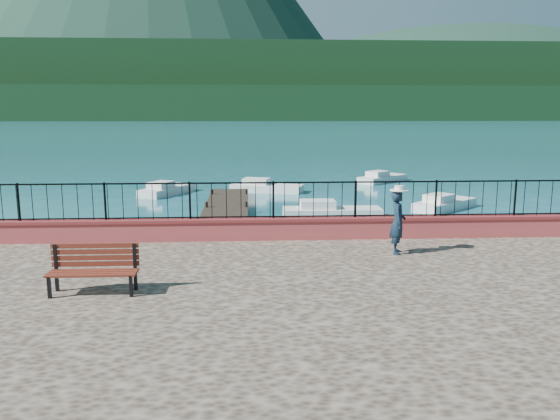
{
  "coord_description": "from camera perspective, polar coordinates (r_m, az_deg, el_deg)",
  "views": [
    {
      "loc": [
        -0.94,
        -10.58,
        4.57
      ],
      "look_at": [
        -0.22,
        2.0,
        2.3
      ],
      "focal_mm": 35.0,
      "sensor_mm": 36.0,
      "label": 1
    }
  ],
  "objects": [
    {
      "name": "hat",
      "position": [
        13.23,
        12.33,
        2.24
      ],
      "size": [
        0.44,
        0.44,
        0.12
      ],
      "primitive_type": "cylinder",
      "color": "white",
      "rests_on": "person"
    },
    {
      "name": "boat_5",
      "position": [
        36.76,
        10.69,
        3.51
      ],
      "size": [
        3.8,
        3.58,
        0.8
      ],
      "primitive_type": "cube",
      "rotation": [
        0.0,
        0.0,
        0.72
      ],
      "color": "silver",
      "rests_on": "ground"
    },
    {
      "name": "boat_2",
      "position": [
        27.12,
        16.87,
        0.92
      ],
      "size": [
        3.68,
        3.38,
        0.8
      ],
      "primitive_type": "cube",
      "rotation": [
        0.0,
        0.0,
        0.7
      ],
      "color": "silver",
      "rests_on": "ground"
    },
    {
      "name": "park_bench",
      "position": [
        10.89,
        -18.89,
        -6.83
      ],
      "size": [
        1.64,
        0.55,
        0.91
      ],
      "rotation": [
        0.0,
        0.0,
        -0.0
      ],
      "color": "black",
      "rests_on": "promenade"
    },
    {
      "name": "boat_0",
      "position": [
        19.17,
        -22.61,
        -3.15
      ],
      "size": [
        3.67,
        1.44,
        0.8
      ],
      "primitive_type": "cube",
      "rotation": [
        0.0,
        0.0,
        0.04
      ],
      "color": "silver",
      "rests_on": "ground"
    },
    {
      "name": "ground",
      "position": [
        11.56,
        1.7,
        -13.07
      ],
      "size": [
        2000.0,
        2000.0,
        0.0
      ],
      "primitive_type": "plane",
      "color": "#19596B",
      "rests_on": "ground"
    },
    {
      "name": "boat_3",
      "position": [
        31.41,
        -11.72,
        2.36
      ],
      "size": [
        2.87,
        4.02,
        0.8
      ],
      "primitive_type": "cube",
      "rotation": [
        0.0,
        0.0,
        1.11
      ],
      "color": "silver",
      "rests_on": "ground"
    },
    {
      "name": "foothills",
      "position": [
        370.99,
        -3.22,
        12.88
      ],
      "size": [
        900.0,
        120.0,
        44.0
      ],
      "primitive_type": "cube",
      "color": "black",
      "rests_on": "ground"
    },
    {
      "name": "person",
      "position": [
        13.37,
        12.2,
        -1.26
      ],
      "size": [
        0.49,
        0.63,
        1.53
      ],
      "primitive_type": "imported",
      "rotation": [
        0.0,
        0.0,
        1.33
      ],
      "color": "#0F202F",
      "rests_on": "promenade"
    },
    {
      "name": "railing",
      "position": [
        14.49,
        0.48,
        1.02
      ],
      "size": [
        27.0,
        0.05,
        0.95
      ],
      "primitive_type": "cube",
      "color": "black",
      "rests_on": "parapet"
    },
    {
      "name": "boat_1",
      "position": [
        23.99,
        5.48,
        0.15
      ],
      "size": [
        4.31,
        1.37,
        0.8
      ],
      "primitive_type": "cube",
      "rotation": [
        0.0,
        0.0,
        -0.02
      ],
      "color": "silver",
      "rests_on": "ground"
    },
    {
      "name": "companion_hill",
      "position": [
        611.88,
        18.12,
        9.27
      ],
      "size": [
        448.0,
        384.0,
        180.0
      ],
      "primitive_type": "ellipsoid",
      "color": "#142D23",
      "rests_on": "ground"
    },
    {
      "name": "boat_4",
      "position": [
        31.67,
        -1.42,
        2.64
      ],
      "size": [
        4.36,
        2.46,
        0.8
      ],
      "primitive_type": "cube",
      "rotation": [
        0.0,
        0.0,
        -0.3
      ],
      "color": "white",
      "rests_on": "ground"
    },
    {
      "name": "parapet",
      "position": [
        14.63,
        0.48,
        -1.94
      ],
      "size": [
        28.0,
        0.46,
        0.58
      ],
      "primitive_type": "cube",
      "color": "#A93D40",
      "rests_on": "promenade"
    },
    {
      "name": "dock",
      "position": [
        23.03,
        -5.86,
        -0.91
      ],
      "size": [
        2.0,
        16.0,
        0.3
      ],
      "primitive_type": "cube",
      "color": "#2D231C",
      "rests_on": "ground"
    },
    {
      "name": "far_forest",
      "position": [
        310.61,
        -3.17,
        11.0
      ],
      "size": [
        900.0,
        60.0,
        18.0
      ],
      "primitive_type": "cube",
      "color": "black",
      "rests_on": "ground"
    }
  ]
}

